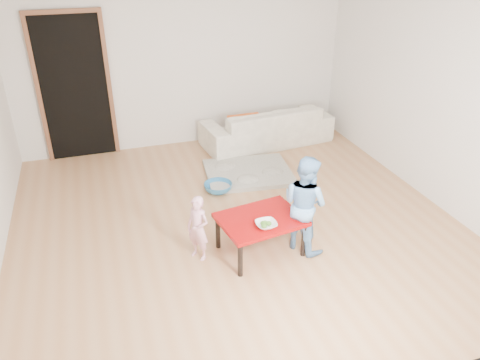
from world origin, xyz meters
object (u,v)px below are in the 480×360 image
sofa (267,126)px  child_blue (305,204)px  bowl (266,225)px  child_pink (198,228)px  red_table (260,235)px  basin (218,188)px

sofa → child_blue: bearing=70.4°
bowl → child_pink: 0.69m
red_table → child_pink: size_ratio=1.18×
sofa → child_pink: 3.11m
red_table → basin: bearing=93.0°
sofa → basin: bearing=41.5°
bowl → red_table: bearing=87.9°
child_pink → basin: child_pink is taller
red_table → basin: red_table is taller
child_blue → sofa: bearing=-38.7°
bowl → child_pink: child_pink is taller
red_table → bowl: (-0.01, -0.17, 0.23)m
sofa → child_pink: size_ratio=2.88×
sofa → red_table: size_ratio=2.44×
red_table → basin: 1.39m
bowl → basin: 1.60m
child_blue → basin: (-0.53, 1.44, -0.47)m
red_table → bowl: size_ratio=3.99×
sofa → child_pink: bearing=49.6°
bowl → child_blue: size_ratio=0.20×
red_table → child_blue: child_blue is taller
red_table → child_blue: (0.46, -0.05, 0.32)m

